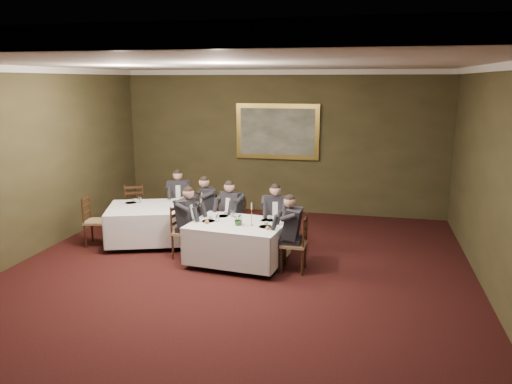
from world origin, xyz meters
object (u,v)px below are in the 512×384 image
at_px(diner_main_endleft, 186,231).
at_px(diner_main_backright, 275,226).
at_px(chair_sec_backright, 179,217).
at_px(candlestick, 252,217).
at_px(chair_sec_backleft, 135,218).
at_px(painting, 277,132).
at_px(chair_main_endleft, 185,243).
at_px(centerpiece, 239,219).
at_px(table_second, 153,221).
at_px(diner_main_backleft, 232,222).
at_px(chair_sec_endright, 210,227).
at_px(table_main, 238,240).
at_px(diner_sec_endright, 209,217).
at_px(chair_sec_endleft, 97,231).
at_px(chair_main_backleft, 233,233).
at_px(chair_main_endright, 294,255).
at_px(chair_main_backright, 275,237).
at_px(diner_main_endright, 294,243).
at_px(diner_sec_backright, 179,207).

bearing_deg(diner_main_endleft, diner_main_backright, 118.10).
xyz_separation_m(chair_sec_backright, candlestick, (2.11, -1.88, 0.64)).
xyz_separation_m(chair_sec_backleft, painting, (2.74, 2.32, 1.74)).
height_order(chair_main_endleft, centerpiece, same).
height_order(table_second, chair_sec_backright, chair_sec_backright).
xyz_separation_m(diner_main_backleft, candlestick, (0.63, -0.97, 0.41)).
distance_m(chair_sec_backleft, chair_sec_backright, 0.96).
bearing_deg(chair_main_endleft, diner_main_backleft, 142.82).
relative_size(chair_sec_endright, candlestick, 2.36).
height_order(table_main, diner_sec_endright, diner_sec_endright).
bearing_deg(chair_sec_backleft, chair_sec_endleft, 46.00).
distance_m(diner_main_backleft, diner_main_endleft, 1.03).
height_order(chair_sec_backleft, chair_sec_endright, same).
relative_size(chair_main_backleft, chair_main_endright, 1.00).
bearing_deg(diner_main_backright, chair_sec_backleft, -20.33).
bearing_deg(chair_main_backleft, chair_main_endleft, 67.82).
relative_size(chair_main_endright, chair_sec_backright, 1.00).
xyz_separation_m(chair_sec_endright, chair_sec_endleft, (-2.13, -0.76, 0.00)).
bearing_deg(chair_main_backright, chair_main_endright, 110.76).
bearing_deg(chair_sec_endright, chair_main_endleft, 145.10).
relative_size(chair_sec_endleft, centerpiece, 4.26).
bearing_deg(table_second, chair_sec_backleft, 137.20).
bearing_deg(candlestick, chair_sec_backright, 138.32).
xyz_separation_m(chair_main_backleft, painting, (0.35, 2.90, 1.74)).
bearing_deg(table_main, diner_sec_endright, 128.85).
relative_size(chair_main_backright, diner_main_endright, 0.74).
distance_m(diner_main_backright, candlestick, 1.00).
distance_m(chair_main_backleft, chair_main_backright, 0.89).
height_order(diner_sec_backright, chair_sec_endright, diner_sec_backright).
xyz_separation_m(table_second, diner_sec_endright, (1.06, 0.37, 0.06)).
relative_size(chair_main_backright, chair_sec_endright, 1.00).
distance_m(table_main, chair_sec_backright, 2.57).
bearing_deg(diner_sec_endright, diner_main_endright, -150.28).
distance_m(chair_main_endright, painting, 4.41).
relative_size(table_second, diner_main_backright, 1.59).
xyz_separation_m(chair_main_backleft, diner_main_endright, (1.38, -1.01, 0.23)).
bearing_deg(centerpiece, table_second, 156.40).
height_order(chair_main_endright, chair_sec_endleft, same).
xyz_separation_m(chair_sec_backleft, chair_sec_endright, (1.83, -0.33, 0.00)).
xyz_separation_m(chair_sec_backright, chair_sec_endright, (0.92, -0.65, 0.00)).
xyz_separation_m(centerpiece, candlestick, (0.22, 0.04, 0.04)).
xyz_separation_m(table_main, chair_sec_endleft, (-3.04, 0.39, -0.17)).
xyz_separation_m(chair_sec_endright, centerpiece, (0.97, -1.27, 0.60)).
xyz_separation_m(chair_main_backleft, diner_main_endleft, (-0.69, -0.78, 0.23)).
height_order(chair_main_backright, chair_main_endright, same).
xyz_separation_m(diner_main_endleft, candlestick, (1.31, -0.20, 0.41)).
distance_m(diner_sec_backright, diner_sec_endright, 1.11).
bearing_deg(diner_main_endright, centerpiece, 91.07).
bearing_deg(chair_sec_backleft, table_second, 109.02).
distance_m(diner_main_backleft, chair_main_endleft, 1.06).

